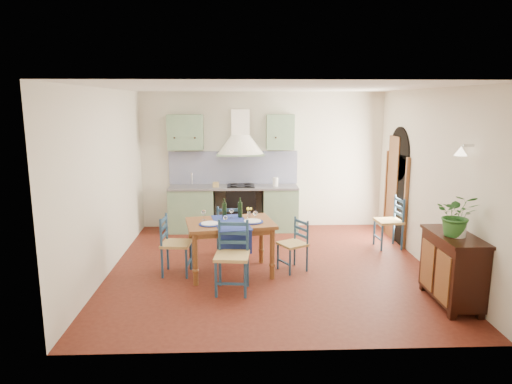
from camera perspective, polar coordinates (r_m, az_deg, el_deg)
floor at (r=7.39m, az=1.76°, el=-9.36°), size 5.00×5.00×0.00m
back_wall at (r=9.32m, az=-2.03°, el=1.65°), size 5.00×0.96×2.80m
right_wall at (r=7.87m, az=20.11°, el=1.32°), size 0.26×5.00×2.80m
left_wall at (r=7.29m, az=-18.18°, el=1.21°), size 0.04×5.00×2.80m
ceiling at (r=6.92m, az=1.90°, el=12.94°), size 5.00×5.00×0.01m
dining_table at (r=6.92m, az=-3.20°, el=-4.50°), size 1.42×1.11×1.13m
chair_near at (r=6.35m, az=-2.99°, el=-7.98°), size 0.50×0.50×0.99m
chair_far at (r=7.72m, az=-3.43°, el=-4.76°), size 0.46×0.46×0.92m
chair_left at (r=7.07m, az=-10.19°, el=-6.45°), size 0.46×0.46×0.91m
chair_right at (r=7.16m, az=4.78°, el=-6.52°), size 0.52×0.52×0.81m
chair_spare at (r=8.56m, az=16.45°, el=-3.57°), size 0.47×0.47×0.93m
sideboard at (r=6.47m, az=23.32°, el=-8.53°), size 0.50×1.05×0.94m
potted_plant at (r=6.22m, az=23.85°, el=-2.64°), size 0.62×0.58×0.55m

